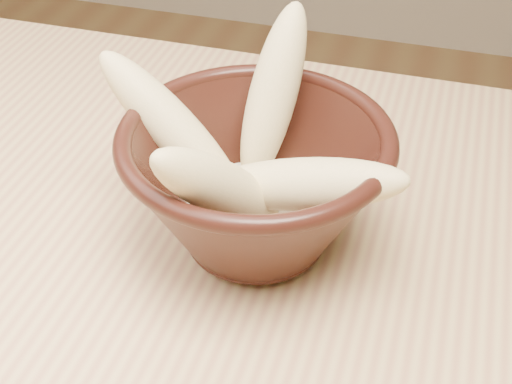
# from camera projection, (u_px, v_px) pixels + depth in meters

# --- Properties ---
(table) EXTENTS (1.20, 0.80, 0.75)m
(table) POSITION_uv_depth(u_px,v_px,m) (41.00, 350.00, 0.58)
(table) COLOR tan
(table) RESTS_ON ground
(bowl) EXTENTS (0.20, 0.20, 0.11)m
(bowl) POSITION_uv_depth(u_px,v_px,m) (256.00, 182.00, 0.53)
(bowl) COLOR black
(bowl) RESTS_ON table
(milk_puddle) EXTENTS (0.11, 0.11, 0.02)m
(milk_puddle) POSITION_uv_depth(u_px,v_px,m) (256.00, 210.00, 0.55)
(milk_puddle) COLOR beige
(milk_puddle) RESTS_ON bowl
(banana_upright) EXTENTS (0.06, 0.11, 0.14)m
(banana_upright) POSITION_uv_depth(u_px,v_px,m) (273.00, 95.00, 0.55)
(banana_upright) COLOR tan
(banana_upright) RESTS_ON bowl
(banana_left) EXTENTS (0.15, 0.06, 0.13)m
(banana_left) POSITION_uv_depth(u_px,v_px,m) (172.00, 128.00, 0.54)
(banana_left) COLOR tan
(banana_left) RESTS_ON bowl
(banana_across) EXTENTS (0.16, 0.05, 0.08)m
(banana_across) POSITION_uv_depth(u_px,v_px,m) (301.00, 184.00, 0.49)
(banana_across) COLOR tan
(banana_across) RESTS_ON bowl
(banana_front) EXTENTS (0.10, 0.13, 0.13)m
(banana_front) POSITION_uv_depth(u_px,v_px,m) (221.00, 188.00, 0.48)
(banana_front) COLOR tan
(banana_front) RESTS_ON bowl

